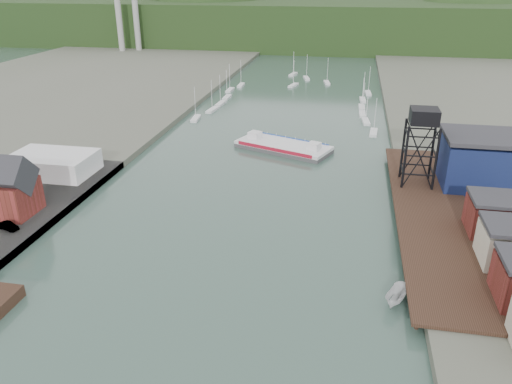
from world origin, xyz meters
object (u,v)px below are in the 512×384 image
at_px(harbor_building, 1,191).
at_px(chain_ferry, 283,146).
at_px(lift_tower, 424,121).
at_px(motorboat, 396,297).

xyz_separation_m(harbor_building, chain_ferry, (45.82, 49.96, -5.07)).
relative_size(lift_tower, chain_ferry, 0.60).
relative_size(lift_tower, motorboat, 2.67).
xyz_separation_m(harbor_building, lift_tower, (77.00, 28.00, 9.56)).
distance_m(harbor_building, motorboat, 72.00).
distance_m(lift_tower, motorboat, 43.91).
bearing_deg(lift_tower, chain_ferry, 144.84).
height_order(lift_tower, motorboat, lift_tower).
xyz_separation_m(chain_ferry, motorboat, (24.84, -62.92, 0.14)).
bearing_deg(chain_ferry, lift_tower, -13.63).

